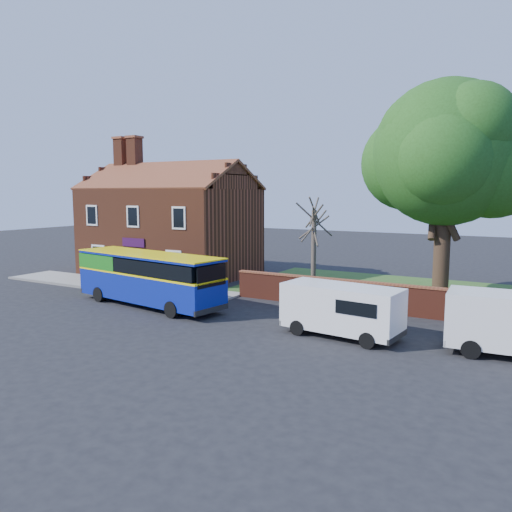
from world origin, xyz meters
The scene contains 10 objects.
ground centered at (0.00, 0.00, 0.00)m, with size 120.00×120.00×0.00m, color black.
pavement centered at (-7.00, 5.75, 0.06)m, with size 18.00×3.50×0.12m, color gray.
kerb centered at (-7.00, 4.00, 0.07)m, with size 18.00×0.15×0.14m, color slate.
grass_strip centered at (13.00, 13.00, 0.02)m, with size 26.00×12.00×0.04m, color #426B28.
shop_building centered at (-7.02, 11.50, 3.41)m, with size 12.30×8.13×10.50m.
boundary_wall centered at (13.00, 7.00, 0.81)m, with size 22.00×0.38×1.60m.
bus centered at (-1.42, 2.37, 1.66)m, with size 9.85×3.84×2.93m.
van_near centered at (10.26, 1.85, 1.26)m, with size 5.32×2.60×2.25m.
large_tree centered at (12.88, 11.56, 8.16)m, with size 10.22×8.09×12.47m.
bare_tree centered at (5.81, 9.19, 2.92)m, with size 2.13×2.54×5.69m.
Camera 1 is at (17.42, -18.42, 6.23)m, focal length 35.00 mm.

